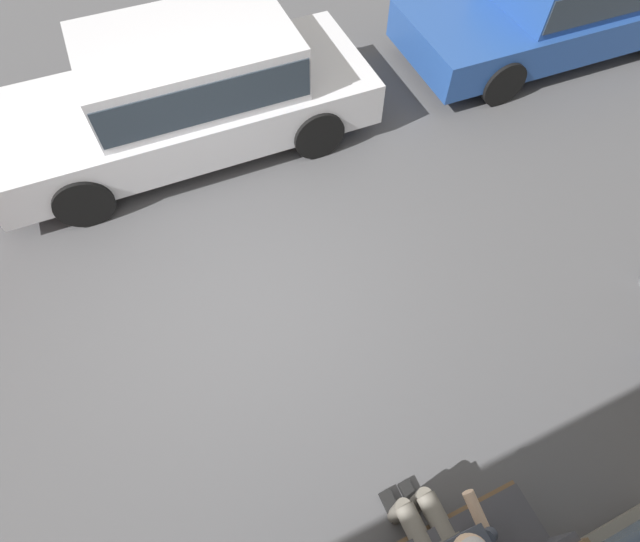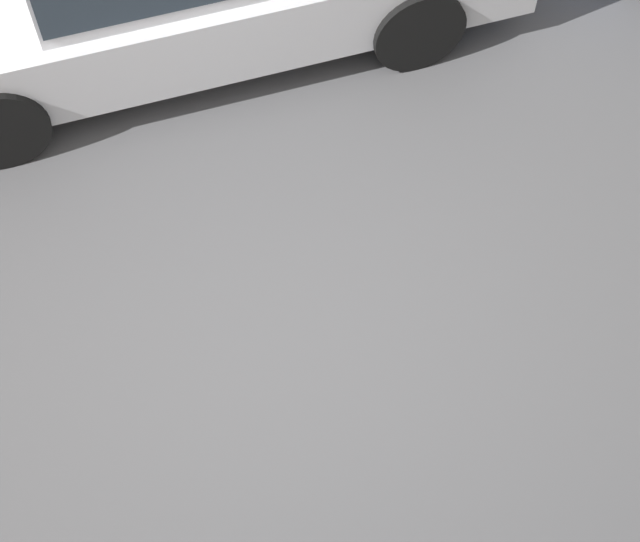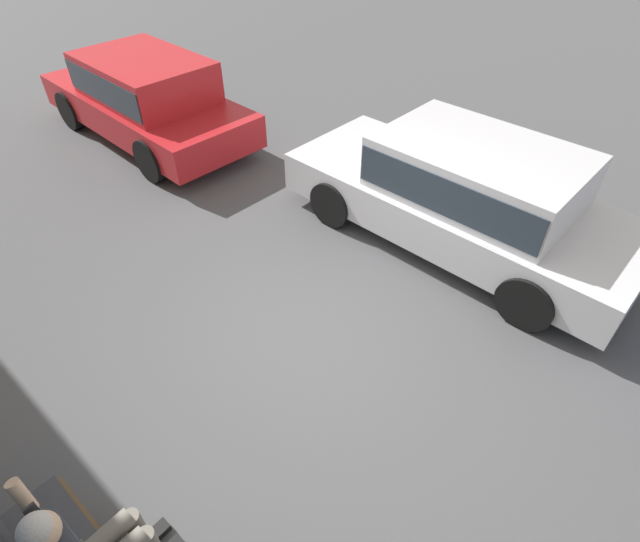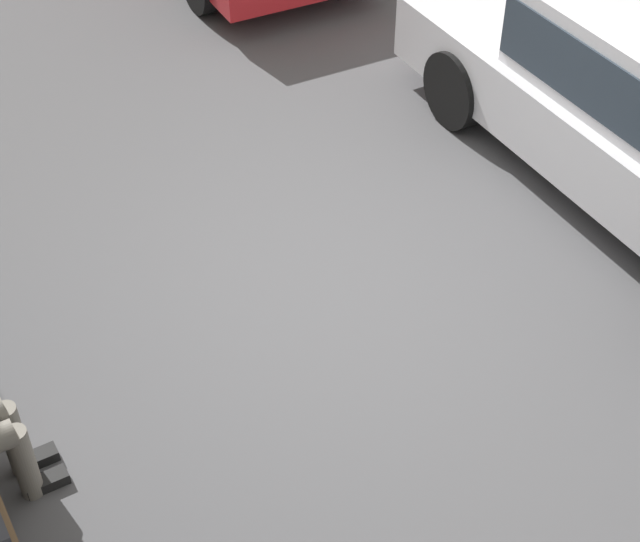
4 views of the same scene
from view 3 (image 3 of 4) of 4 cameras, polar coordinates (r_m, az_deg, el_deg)
The scene contains 3 objects.
ground_plane at distance 5.42m, azimuth -1.09°, elevation -7.95°, with size 60.00×60.00×0.00m, color #4C4C4F.
parked_car_mid at distance 6.52m, azimuth 16.33°, elevation 8.77°, with size 4.55×1.93×1.42m.
parked_car_far at distance 9.45m, azimuth -19.27°, elevation 18.46°, with size 4.40×1.95×1.42m.
Camera 3 is at (-2.42, 2.60, 4.10)m, focal length 28.00 mm.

